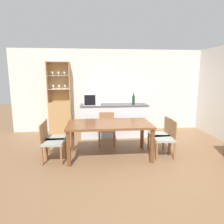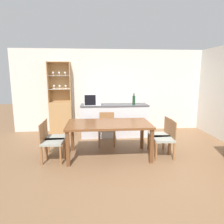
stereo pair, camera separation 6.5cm
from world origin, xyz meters
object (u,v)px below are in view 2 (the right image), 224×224
object	(u,v)px
wine_bottle	(134,100)
dining_chair_side_left_far	(53,138)
dining_table	(109,127)
dining_chair_side_right_near	(165,139)
dining_chair_side_left_near	(51,142)
dining_chair_side_right_far	(161,135)
microwave	(93,99)
dining_chair_head_far	(107,128)
display_cabinet	(61,112)

from	to	relation	value
wine_bottle	dining_chair_side_left_far	bearing A→B (deg)	-148.44
dining_table	dining_chair_side_right_near	distance (m)	1.25
dining_chair_side_left_near	dining_chair_side_right_far	size ratio (longest dim) A/B	1.00
dining_chair_side_right_near	dining_chair_side_left_near	bearing A→B (deg)	94.28
dining_chair_side_right_far	microwave	world-z (taller)	microwave
dining_chair_side_right_far	dining_chair_side_left_near	bearing A→B (deg)	94.03
dining_chair_side_right_near	dining_chair_side_right_far	xyz separation A→B (m)	(0.00, 0.29, 0.00)
dining_chair_side_left_far	microwave	bearing A→B (deg)	144.53
dining_chair_side_right_far	dining_chair_head_far	xyz separation A→B (m)	(-1.21, 0.65, 0.00)
display_cabinet	dining_chair_side_left_near	distance (m)	2.16
dining_chair_side_right_near	wine_bottle	xyz separation A→B (m)	(-0.40, 1.53, 0.65)
dining_table	dining_chair_side_left_far	bearing A→B (deg)	173.41
dining_chair_side_left_far	wine_bottle	size ratio (longest dim) A/B	2.50
microwave	wine_bottle	distance (m)	1.17
dining_chair_head_far	dining_chair_side_right_near	bearing A→B (deg)	146.09
dining_chair_side_right_near	dining_chair_side_left_near	size ratio (longest dim) A/B	1.00
dining_chair_head_far	microwave	distance (m)	1.03
display_cabinet	wine_bottle	world-z (taller)	display_cabinet
dining_chair_side_left_near	display_cabinet	bearing A→B (deg)	-174.41
display_cabinet	dining_chair_side_right_near	xyz separation A→B (m)	(2.55, -2.15, -0.23)
display_cabinet	dining_chair_side_right_near	distance (m)	3.34
wine_bottle	dining_chair_side_left_near	bearing A→B (deg)	-143.02
dining_table	microwave	bearing A→B (deg)	103.48
dining_chair_side_left_far	microwave	size ratio (longest dim) A/B	1.73
dining_chair_side_left_far	wine_bottle	distance (m)	2.46
dining_chair_side_right_near	dining_chair_head_far	size ratio (longest dim) A/B	1.00
dining_chair_side_right_near	dining_chair_head_far	distance (m)	1.53
dining_table	microwave	size ratio (longest dim) A/B	3.80
display_cabinet	microwave	size ratio (longest dim) A/B	4.58
microwave	dining_table	bearing A→B (deg)	-76.52
dining_chair_side_left_far	display_cabinet	bearing A→B (deg)	-178.89
dining_chair_head_far	dining_chair_side_right_far	bearing A→B (deg)	155.68
dining_chair_side_right_far	wine_bottle	distance (m)	1.46
dining_table	dining_chair_side_right_far	world-z (taller)	dining_chair_side_right_far
display_cabinet	dining_chair_side_right_far	size ratio (longest dim) A/B	2.65
dining_chair_side_left_far	dining_chair_head_far	size ratio (longest dim) A/B	1.00
dining_chair_side_right_near	wine_bottle	bearing A→B (deg)	19.10
dining_table	dining_chair_side_right_near	size ratio (longest dim) A/B	2.20
display_cabinet	wine_bottle	distance (m)	2.28
microwave	wine_bottle	xyz separation A→B (m)	(1.16, -0.09, -0.02)
display_cabinet	dining_chair_head_far	bearing A→B (deg)	-42.08
dining_table	dining_chair_side_right_far	bearing A→B (deg)	6.78
dining_table	dining_chair_side_left_far	xyz separation A→B (m)	(-1.21, 0.14, -0.26)
dining_chair_side_right_near	dining_chair_side_right_far	size ratio (longest dim) A/B	1.00
dining_chair_head_far	wine_bottle	xyz separation A→B (m)	(0.81, 0.59, 0.65)
dining_chair_side_left_near	dining_chair_side_right_far	bearing A→B (deg)	98.91
dining_chair_side_right_near	microwave	world-z (taller)	microwave
dining_chair_side_right_far	dining_chair_side_left_far	size ratio (longest dim) A/B	1.00
dining_chair_head_far	microwave	bearing A→B (deg)	-58.48
wine_bottle	display_cabinet	bearing A→B (deg)	163.85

